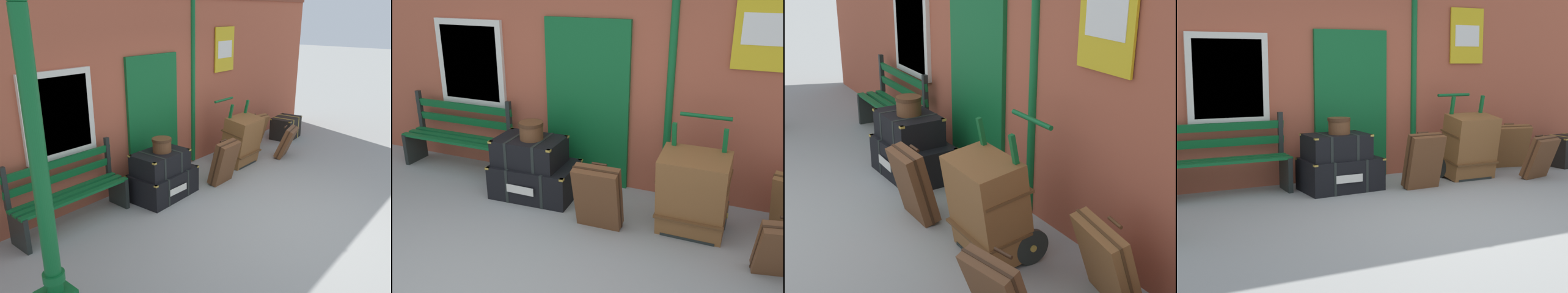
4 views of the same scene
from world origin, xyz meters
TOP-DOWN VIEW (x-y plane):
  - brick_facade at (-0.01, 2.60)m, footprint 10.40×0.35m
  - platform_bench at (-1.89, 2.16)m, footprint 1.60×0.43m
  - steamer_trunk_base at (-0.48, 1.82)m, footprint 1.04×0.70m
  - steamer_trunk_middle at (-0.54, 1.81)m, footprint 0.82×0.57m
  - round_hatbox at (-0.50, 1.80)m, footprint 0.30×0.30m
  - porters_trolley at (1.45, 1.83)m, footprint 0.71×0.61m
  - large_brown_trunk at (1.45, 1.66)m, footprint 0.70×0.57m
  - suitcase_olive at (0.52, 1.38)m, footprint 0.50×0.36m
  - suitcase_oxblood at (2.34, 1.20)m, footprint 0.54×0.45m
  - suitcase_cream at (2.51, 2.05)m, footprint 0.65×0.47m

SIDE VIEW (x-z plane):
  - steamer_trunk_base at x=-0.48m, z-range 0.00..0.42m
  - porters_trolley at x=1.45m, z-range -0.33..0.87m
  - suitcase_oxblood at x=2.34m, z-range 0.00..0.62m
  - suitcase_cream at x=2.51m, z-range 0.00..0.70m
  - suitcase_olive at x=0.52m, z-range -0.01..0.75m
  - platform_bench at x=-1.89m, z-range -0.06..0.95m
  - large_brown_trunk at x=1.45m, z-range 0.00..0.94m
  - steamer_trunk_middle at x=-0.54m, z-range 0.42..0.74m
  - round_hatbox at x=-0.50m, z-range 0.75..0.96m
  - brick_facade at x=-0.01m, z-range 0.00..3.20m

